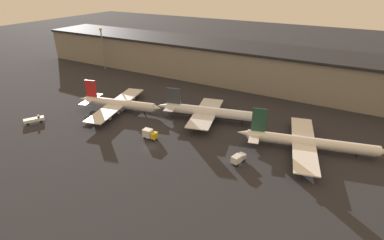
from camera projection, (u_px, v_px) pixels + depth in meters
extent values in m
plane|color=#26262B|center=(150.00, 147.00, 98.72)|extent=(600.00, 600.00, 0.00)
cube|color=gray|center=(239.00, 65.00, 155.80)|extent=(251.19, 27.41, 17.67)
cube|color=black|center=(240.00, 47.00, 151.66)|extent=(251.19, 29.41, 1.20)
cylinder|color=silver|center=(120.00, 104.00, 123.77)|extent=(30.41, 10.43, 3.41)
cylinder|color=silver|center=(120.00, 105.00, 124.04)|extent=(28.81, 9.57, 2.90)
cone|color=silver|center=(157.00, 108.00, 119.78)|extent=(4.74, 4.11, 3.24)
cone|color=silver|center=(85.00, 99.00, 127.70)|extent=(5.65, 4.01, 2.90)
cube|color=red|center=(91.00, 89.00, 124.60)|extent=(4.74, 1.50, 7.19)
cube|color=silver|center=(91.00, 99.00, 126.85)|extent=(6.44, 13.82, 0.24)
cube|color=silver|center=(117.00, 104.00, 124.34)|extent=(15.98, 37.93, 0.36)
cylinder|color=gray|center=(130.00, 98.00, 133.64)|extent=(4.09, 2.70, 1.88)
cylinder|color=gray|center=(106.00, 117.00, 115.62)|extent=(4.09, 2.70, 1.88)
cylinder|color=black|center=(144.00, 112.00, 122.24)|extent=(0.50, 0.50, 1.53)
cylinder|color=black|center=(119.00, 107.00, 126.41)|extent=(0.50, 0.50, 1.53)
cylinder|color=black|center=(116.00, 110.00, 124.05)|extent=(0.50, 0.50, 1.53)
cylinder|color=silver|center=(210.00, 112.00, 115.07)|extent=(35.08, 11.96, 3.86)
cylinder|color=#333842|center=(210.00, 114.00, 115.37)|extent=(33.24, 10.99, 3.28)
cone|color=silver|center=(260.00, 118.00, 110.46)|extent=(5.37, 4.65, 3.67)
cone|color=silver|center=(164.00, 106.00, 119.60)|extent=(6.40, 4.55, 3.28)
cube|color=#333842|center=(174.00, 96.00, 116.47)|extent=(5.35, 1.65, 6.33)
cube|color=silver|center=(172.00, 106.00, 118.62)|extent=(6.17, 10.94, 0.24)
cube|color=silver|center=(206.00, 113.00, 115.72)|extent=(14.96, 29.87, 0.36)
cylinder|color=gray|center=(213.00, 108.00, 122.97)|extent=(4.63, 3.06, 2.13)
cylinder|color=gray|center=(203.00, 125.00, 109.09)|extent=(4.63, 3.06, 2.13)
cylinder|color=black|center=(242.00, 122.00, 113.27)|extent=(0.50, 0.50, 1.74)
cylinder|color=black|center=(207.00, 116.00, 118.07)|extent=(0.50, 0.50, 1.74)
cylinder|color=black|center=(205.00, 120.00, 115.40)|extent=(0.50, 0.50, 1.74)
cylinder|color=white|center=(310.00, 142.00, 95.54)|extent=(39.61, 12.49, 3.25)
cylinder|color=#ADB2B7|center=(310.00, 144.00, 95.79)|extent=(37.55, 11.55, 2.76)
cone|color=white|center=(384.00, 152.00, 90.39)|extent=(4.52, 3.92, 3.09)
cone|color=white|center=(244.00, 133.00, 100.63)|extent=(5.39, 3.83, 2.76)
cube|color=#1E4738|center=(259.00, 120.00, 97.18)|extent=(4.52, 1.45, 8.13)
cube|color=white|center=(255.00, 134.00, 99.65)|extent=(6.23, 13.55, 0.24)
cube|color=white|center=(304.00, 142.00, 96.21)|extent=(15.49, 37.19, 0.36)
cylinder|color=gray|center=(305.00, 132.00, 105.26)|extent=(3.90, 2.57, 1.79)
cylinder|color=gray|center=(309.00, 163.00, 87.58)|extent=(3.90, 2.57, 1.79)
cylinder|color=black|center=(357.00, 155.00, 93.13)|extent=(0.50, 0.50, 1.46)
cylinder|color=black|center=(302.00, 146.00, 98.19)|extent=(0.50, 0.50, 1.46)
cylinder|color=black|center=(303.00, 150.00, 95.94)|extent=(0.50, 0.50, 1.46)
cube|color=gold|center=(154.00, 135.00, 102.31)|extent=(1.63, 2.49, 2.05)
cube|color=silver|center=(148.00, 133.00, 103.25)|extent=(3.23, 2.57, 2.73)
cylinder|color=black|center=(156.00, 138.00, 103.66)|extent=(0.93, 0.65, 0.90)
cylinder|color=black|center=(153.00, 140.00, 102.20)|extent=(0.93, 0.65, 0.90)
cylinder|color=black|center=(148.00, 136.00, 104.96)|extent=(0.93, 0.65, 0.90)
cylinder|color=black|center=(145.00, 138.00, 103.50)|extent=(0.93, 0.65, 0.90)
cube|color=white|center=(34.00, 120.00, 114.48)|extent=(5.71, 7.41, 1.17)
cube|color=black|center=(38.00, 116.00, 114.86)|extent=(1.83, 1.47, 0.80)
cylinder|color=black|center=(41.00, 119.00, 116.60)|extent=(0.98, 1.09, 0.90)
cylinder|color=black|center=(41.00, 121.00, 115.18)|extent=(0.98, 1.09, 0.90)
cylinder|color=black|center=(28.00, 122.00, 114.52)|extent=(0.98, 1.09, 0.90)
cylinder|color=black|center=(28.00, 124.00, 113.10)|extent=(0.98, 1.09, 0.90)
cube|color=#9EA3A8|center=(242.00, 156.00, 91.20)|extent=(2.50, 2.06, 1.58)
cube|color=silver|center=(237.00, 159.00, 89.25)|extent=(2.91, 3.68, 2.11)
cylinder|color=black|center=(239.00, 158.00, 92.07)|extent=(0.75, 1.01, 0.90)
cylinder|color=black|center=(244.00, 160.00, 91.06)|extent=(0.75, 1.01, 0.90)
cylinder|color=black|center=(233.00, 163.00, 89.89)|extent=(0.75, 1.01, 0.90)
cylinder|color=black|center=(237.00, 165.00, 88.88)|extent=(0.75, 1.01, 0.90)
cylinder|color=slate|center=(103.00, 50.00, 175.29)|extent=(0.70, 0.70, 22.67)
sphere|color=beige|center=(100.00, 29.00, 170.06)|extent=(1.80, 1.80, 1.80)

